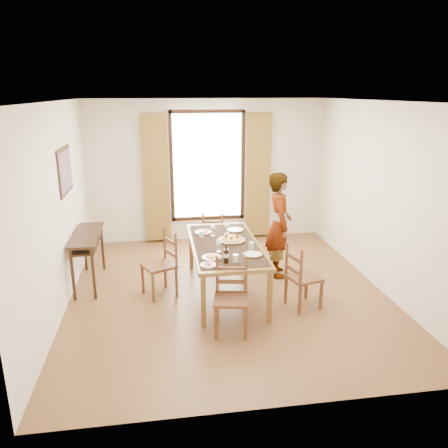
{
  "coord_description": "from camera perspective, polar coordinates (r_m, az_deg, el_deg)",
  "views": [
    {
      "loc": [
        -0.93,
        -5.78,
        2.82
      ],
      "look_at": [
        -0.03,
        0.13,
        1.0
      ],
      "focal_mm": 35.0,
      "sensor_mm": 36.0,
      "label": 1
    }
  ],
  "objects": [
    {
      "name": "tumbler_a",
      "position": [
        5.97,
        3.6,
        -2.81
      ],
      "size": [
        0.07,
        0.07,
        0.1
      ],
      "primitive_type": "cylinder",
      "color": "silver",
      "rests_on": "dining_table"
    },
    {
      "name": "tumbler_c",
      "position": [
        5.51,
        1.52,
        -4.5
      ],
      "size": [
        0.07,
        0.07,
        0.1
      ],
      "primitive_type": "cylinder",
      "color": "silver",
      "rests_on": "dining_table"
    },
    {
      "name": "tumbler_b",
      "position": [
        6.43,
        -2.95,
        -1.36
      ],
      "size": [
        0.07,
        0.07,
        0.1
      ],
      "primitive_type": "cylinder",
      "color": "silver",
      "rests_on": "dining_table"
    },
    {
      "name": "wine_glass_b",
      "position": [
        6.57,
        0.39,
        -0.54
      ],
      "size": [
        0.08,
        0.08,
        0.18
      ],
      "primitive_type": null,
      "color": "white",
      "rests_on": "dining_table"
    },
    {
      "name": "man",
      "position": [
        6.85,
        7.21,
        -0.11
      ],
      "size": [
        0.68,
        0.51,
        1.65
      ],
      "primitive_type": "imported",
      "rotation": [
        0.0,
        0.0,
        1.47
      ],
      "color": "#92949A",
      "rests_on": "ground"
    },
    {
      "name": "plate_sw",
      "position": [
        5.65,
        -1.64,
        -4.23
      ],
      "size": [
        0.27,
        0.27,
        0.05
      ],
      "primitive_type": null,
      "color": "silver",
      "rests_on": "dining_table"
    },
    {
      "name": "wine_bottle",
      "position": [
        5.46,
        0.29,
        -3.88
      ],
      "size": [
        0.07,
        0.07,
        0.25
      ],
      "primitive_type": null,
      "color": "black",
      "rests_on": "dining_table"
    },
    {
      "name": "ground",
      "position": [
        6.5,
        0.48,
        -8.8
      ],
      "size": [
        5.0,
        5.0,
        0.0
      ],
      "primitive_type": "plane",
      "color": "#4E3518",
      "rests_on": "ground"
    },
    {
      "name": "console_table",
      "position": [
        6.81,
        -17.46,
        -2.15
      ],
      "size": [
        0.38,
        1.2,
        0.8
      ],
      "color": "#311E10",
      "rests_on": "ground"
    },
    {
      "name": "room_shell",
      "position": [
        6.11,
        0.28,
        4.86
      ],
      "size": [
        4.6,
        5.1,
        2.74
      ],
      "color": "silver",
      "rests_on": "ground"
    },
    {
      "name": "dining_table",
      "position": [
        6.21,
        0.15,
        -3.08
      ],
      "size": [
        0.95,
        2.02,
        0.76
      ],
      "color": "brown",
      "rests_on": "ground"
    },
    {
      "name": "plate_nw",
      "position": [
        6.65,
        -2.73,
        -0.94
      ],
      "size": [
        0.27,
        0.27,
        0.05
      ],
      "primitive_type": null,
      "color": "silver",
      "rests_on": "dining_table"
    },
    {
      "name": "chair_north",
      "position": [
        7.62,
        -1.4,
        -1.63
      ],
      "size": [
        0.44,
        0.44,
        0.85
      ],
      "rotation": [
        0.0,
        0.0,
        2.94
      ],
      "color": "brown",
      "rests_on": "ground"
    },
    {
      "name": "pasta_platter",
      "position": [
        6.27,
        1.02,
        -1.81
      ],
      "size": [
        0.4,
        0.4,
        0.1
      ],
      "primitive_type": null,
      "color": "#CC681A",
      "rests_on": "dining_table"
    },
    {
      "name": "wine_glass_a",
      "position": [
        5.84,
        -0.7,
        -2.8
      ],
      "size": [
        0.08,
        0.08,
        0.18
      ],
      "primitive_type": null,
      "color": "white",
      "rests_on": "dining_table"
    },
    {
      "name": "chair_west",
      "position": [
        6.31,
        -8.23,
        -5.39
      ],
      "size": [
        0.56,
        0.56,
        0.95
      ],
      "rotation": [
        0.0,
        0.0,
        -1.14
      ],
      "color": "brown",
      "rests_on": "ground"
    },
    {
      "name": "chair_east",
      "position": [
        5.99,
        10.14,
        -7.02
      ],
      "size": [
        0.49,
        0.49,
        0.9
      ],
      "rotation": [
        0.0,
        0.0,
        1.85
      ],
      "color": "brown",
      "rests_on": "ground"
    },
    {
      "name": "caprese_plate",
      "position": [
        5.42,
        -2.05,
        -5.24
      ],
      "size": [
        0.2,
        0.2,
        0.04
      ],
      "primitive_type": null,
      "color": "silver",
      "rests_on": "dining_table"
    },
    {
      "name": "chair_south",
      "position": [
        5.33,
        0.93,
        -9.75
      ],
      "size": [
        0.48,
        0.48,
        0.92
      ],
      "rotation": [
        0.0,
        0.0,
        -0.19
      ],
      "color": "brown",
      "rests_on": "ground"
    },
    {
      "name": "plate_ne",
      "position": [
        6.75,
        1.49,
        -0.64
      ],
      "size": [
        0.27,
        0.27,
        0.05
      ],
      "primitive_type": null,
      "color": "silver",
      "rests_on": "dining_table"
    },
    {
      "name": "plate_se",
      "position": [
        5.76,
        3.8,
        -3.83
      ],
      "size": [
        0.27,
        0.27,
        0.05
      ],
      "primitive_type": null,
      "color": "silver",
      "rests_on": "dining_table"
    },
    {
      "name": "wine_glass_c",
      "position": [
        6.48,
        -1.48,
        -0.8
      ],
      "size": [
        0.08,
        0.08,
        0.18
      ],
      "primitive_type": null,
      "color": "white",
      "rests_on": "dining_table"
    }
  ]
}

